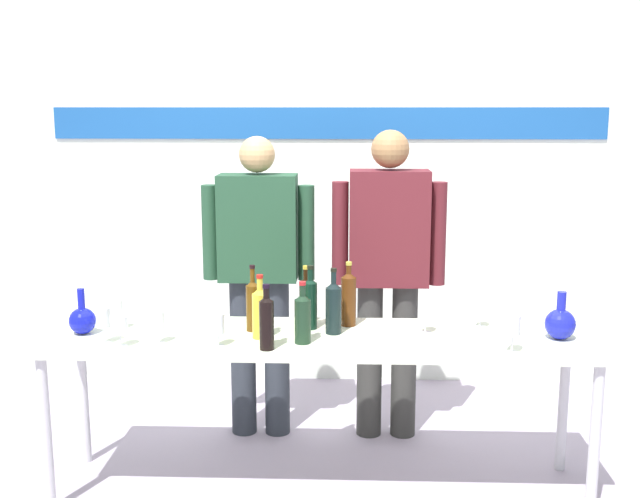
{
  "coord_description": "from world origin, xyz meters",
  "views": [
    {
      "loc": [
        0.13,
        -3.4,
        1.82
      ],
      "look_at": [
        0.0,
        0.15,
        1.16
      ],
      "focal_mm": 42.52,
      "sensor_mm": 36.0,
      "label": 1
    }
  ],
  "objects_px": {
    "wine_bottle_3": "(260,311)",
    "wine_glass_right_2": "(481,309)",
    "decanter_blue_right": "(560,323)",
    "wine_glass_right_0": "(513,326)",
    "presenter_left": "(259,267)",
    "wine_glass_left_0": "(120,325)",
    "wine_bottle_4": "(349,297)",
    "wine_glass_left_4": "(116,309)",
    "presenter_right": "(388,265)",
    "wine_bottle_6": "(267,321)",
    "wine_glass_left_2": "(158,321)",
    "wine_glass_right_1": "(426,312)",
    "wine_bottle_1": "(303,317)",
    "wine_bottle_0": "(253,304)",
    "wine_bottle_5": "(310,301)",
    "decanter_blue_left": "(82,320)",
    "wine_bottle_2": "(334,306)",
    "display_table": "(319,347)",
    "wine_glass_left_1": "(218,324)",
    "wine_bottle_7": "(306,298)"
  },
  "relations": [
    {
      "from": "display_table",
      "to": "wine_bottle_5",
      "type": "distance_m",
      "value": 0.22
    },
    {
      "from": "wine_glass_left_0",
      "to": "wine_glass_right_0",
      "type": "xyz_separation_m",
      "value": [
        1.72,
        -0.02,
        0.02
      ]
    },
    {
      "from": "wine_glass_right_0",
      "to": "wine_bottle_4",
      "type": "bearing_deg",
      "value": 150.85
    },
    {
      "from": "decanter_blue_right",
      "to": "wine_bottle_6",
      "type": "xyz_separation_m",
      "value": [
        -1.33,
        -0.2,
        0.05
      ]
    },
    {
      "from": "presenter_left",
      "to": "wine_glass_left_0",
      "type": "bearing_deg",
      "value": -121.15
    },
    {
      "from": "decanter_blue_left",
      "to": "wine_bottle_2",
      "type": "bearing_deg",
      "value": 2.48
    },
    {
      "from": "display_table",
      "to": "wine_bottle_0",
      "type": "xyz_separation_m",
      "value": [
        -0.31,
        0.05,
        0.19
      ]
    },
    {
      "from": "wine_bottle_6",
      "to": "wine_glass_left_2",
      "type": "bearing_deg",
      "value": 171.89
    },
    {
      "from": "wine_bottle_0",
      "to": "wine_bottle_5",
      "type": "xyz_separation_m",
      "value": [
        0.27,
        0.04,
        0.0
      ]
    },
    {
      "from": "wine_glass_left_1",
      "to": "wine_glass_right_2",
      "type": "height_order",
      "value": "wine_glass_left_1"
    },
    {
      "from": "wine_glass_left_2",
      "to": "wine_bottle_2",
      "type": "bearing_deg",
      "value": 12.95
    },
    {
      "from": "display_table",
      "to": "wine_glass_left_2",
      "type": "xyz_separation_m",
      "value": [
        -0.72,
        -0.16,
        0.16
      ]
    },
    {
      "from": "wine_glass_left_4",
      "to": "wine_glass_right_2",
      "type": "relative_size",
      "value": 1.14
    },
    {
      "from": "wine_glass_left_2",
      "to": "decanter_blue_left",
      "type": "bearing_deg",
      "value": 161.69
    },
    {
      "from": "wine_bottle_3",
      "to": "wine_glass_right_2",
      "type": "height_order",
      "value": "wine_bottle_3"
    },
    {
      "from": "presenter_right",
      "to": "wine_glass_left_1",
      "type": "relative_size",
      "value": 11.49
    },
    {
      "from": "wine_bottle_2",
      "to": "wine_glass_left_4",
      "type": "distance_m",
      "value": 1.04
    },
    {
      "from": "wine_bottle_7",
      "to": "wine_glass_left_2",
      "type": "xyz_separation_m",
      "value": [
        -0.65,
        -0.36,
        -0.02
      ]
    },
    {
      "from": "wine_bottle_1",
      "to": "wine_bottle_7",
      "type": "distance_m",
      "value": 0.33
    },
    {
      "from": "wine_bottle_0",
      "to": "wine_glass_left_2",
      "type": "xyz_separation_m",
      "value": [
        -0.4,
        -0.21,
        -0.03
      ]
    },
    {
      "from": "presenter_right",
      "to": "wine_glass_right_0",
      "type": "bearing_deg",
      "value": -60.84
    },
    {
      "from": "decanter_blue_left",
      "to": "wine_bottle_1",
      "type": "height_order",
      "value": "wine_bottle_1"
    },
    {
      "from": "decanter_blue_right",
      "to": "wine_glass_right_0",
      "type": "bearing_deg",
      "value": -141.29
    },
    {
      "from": "wine_bottle_7",
      "to": "wine_glass_right_2",
      "type": "height_order",
      "value": "wine_bottle_7"
    },
    {
      "from": "wine_bottle_5",
      "to": "wine_bottle_7",
      "type": "height_order",
      "value": "wine_bottle_5"
    },
    {
      "from": "presenter_left",
      "to": "wine_glass_right_0",
      "type": "height_order",
      "value": "presenter_left"
    },
    {
      "from": "presenter_left",
      "to": "wine_bottle_6",
      "type": "xyz_separation_m",
      "value": [
        0.13,
        -0.87,
        -0.05
      ]
    },
    {
      "from": "wine_glass_left_2",
      "to": "wine_glass_right_2",
      "type": "xyz_separation_m",
      "value": [
        1.49,
        0.31,
        -0.01
      ]
    },
    {
      "from": "wine_glass_left_2",
      "to": "wine_glass_right_1",
      "type": "xyz_separation_m",
      "value": [
        1.22,
        0.2,
        0.0
      ]
    },
    {
      "from": "wine_bottle_0",
      "to": "wine_bottle_2",
      "type": "relative_size",
      "value": 1.02
    },
    {
      "from": "wine_bottle_2",
      "to": "wine_glass_right_2",
      "type": "xyz_separation_m",
      "value": [
        0.71,
        0.13,
        -0.04
      ]
    },
    {
      "from": "wine_bottle_7",
      "to": "wine_glass_left_0",
      "type": "distance_m",
      "value": 0.9
    },
    {
      "from": "wine_bottle_3",
      "to": "presenter_left",
      "type": "bearing_deg",
      "value": 97.14
    },
    {
      "from": "wine_bottle_1",
      "to": "wine_glass_right_0",
      "type": "xyz_separation_m",
      "value": [
        0.91,
        -0.11,
        -0.0
      ]
    },
    {
      "from": "presenter_right",
      "to": "wine_bottle_6",
      "type": "distance_m",
      "value": 1.04
    },
    {
      "from": "wine_glass_right_1",
      "to": "wine_glass_right_2",
      "type": "xyz_separation_m",
      "value": [
        0.27,
        0.11,
        -0.01
      ]
    },
    {
      "from": "wine_bottle_2",
      "to": "wine_glass_left_0",
      "type": "height_order",
      "value": "wine_bottle_2"
    },
    {
      "from": "wine_bottle_0",
      "to": "wine_glass_left_4",
      "type": "relative_size",
      "value": 2.17
    },
    {
      "from": "wine_bottle_4",
      "to": "wine_glass_left_4",
      "type": "xyz_separation_m",
      "value": [
        -1.11,
        -0.11,
        -0.04
      ]
    },
    {
      "from": "decanter_blue_right",
      "to": "wine_bottle_1",
      "type": "xyz_separation_m",
      "value": [
        -1.17,
        -0.1,
        0.05
      ]
    },
    {
      "from": "decanter_blue_right",
      "to": "wine_glass_right_0",
      "type": "xyz_separation_m",
      "value": [
        -0.26,
        -0.21,
        0.04
      ]
    },
    {
      "from": "wine_bottle_5",
      "to": "wine_glass_left_2",
      "type": "relative_size",
      "value": 2.12
    },
    {
      "from": "wine_glass_left_1",
      "to": "wine_bottle_1",
      "type": "bearing_deg",
      "value": 9.3
    },
    {
      "from": "decanter_blue_right",
      "to": "wine_bottle_2",
      "type": "relative_size",
      "value": 0.71
    },
    {
      "from": "wine_bottle_3",
      "to": "wine_bottle_4",
      "type": "xyz_separation_m",
      "value": [
        0.4,
        0.22,
        0.01
      ]
    },
    {
      "from": "wine_bottle_4",
      "to": "presenter_right",
      "type": "bearing_deg",
      "value": 65.95
    },
    {
      "from": "decanter_blue_left",
      "to": "display_table",
      "type": "bearing_deg",
      "value": 1.4
    },
    {
      "from": "wine_bottle_1",
      "to": "wine_glass_left_4",
      "type": "relative_size",
      "value": 1.94
    },
    {
      "from": "wine_glass_left_0",
      "to": "wine_glass_left_4",
      "type": "height_order",
      "value": "wine_glass_left_4"
    },
    {
      "from": "wine_glass_left_4",
      "to": "wine_glass_right_0",
      "type": "bearing_deg",
      "value": -8.97
    }
  ]
}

